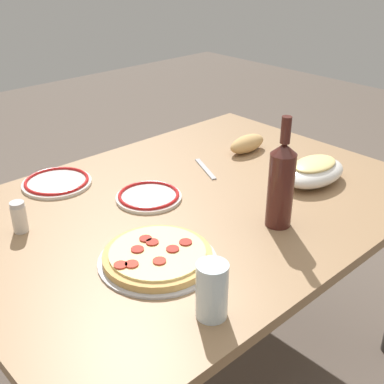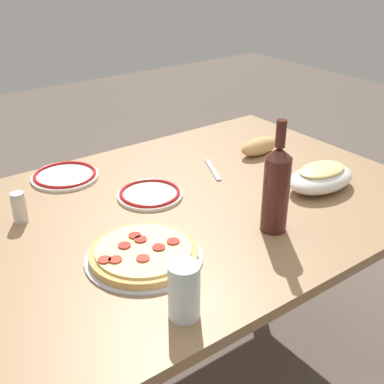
% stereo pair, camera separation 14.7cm
% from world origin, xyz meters
% --- Properties ---
extents(ground_plane, '(8.00, 8.00, 0.00)m').
position_xyz_m(ground_plane, '(0.00, 0.00, 0.00)').
color(ground_plane, brown).
rests_on(ground_plane, ground).
extents(dining_table, '(1.38, 0.99, 0.71)m').
position_xyz_m(dining_table, '(0.00, 0.00, 0.60)').
color(dining_table, '#93704C').
rests_on(dining_table, ground).
extents(pepperoni_pizza, '(0.29, 0.29, 0.03)m').
position_xyz_m(pepperoni_pizza, '(0.27, 0.17, 0.72)').
color(pepperoni_pizza, '#B7B7BC').
rests_on(pepperoni_pizza, dining_table).
extents(baked_pasta_dish, '(0.24, 0.15, 0.08)m').
position_xyz_m(baked_pasta_dish, '(-0.37, 0.17, 0.75)').
color(baked_pasta_dish, white).
rests_on(baked_pasta_dish, dining_table).
extents(wine_bottle, '(0.07, 0.07, 0.31)m').
position_xyz_m(wine_bottle, '(-0.08, 0.26, 0.83)').
color(wine_bottle, '#471E19').
rests_on(wine_bottle, dining_table).
extents(water_glass, '(0.07, 0.07, 0.13)m').
position_xyz_m(water_glass, '(0.31, 0.40, 0.77)').
color(water_glass, silver).
rests_on(water_glass, dining_table).
extents(side_plate_near, '(0.22, 0.22, 0.02)m').
position_xyz_m(side_plate_near, '(0.24, -0.37, 0.71)').
color(side_plate_near, white).
rests_on(side_plate_near, dining_table).
extents(side_plate_far, '(0.20, 0.20, 0.02)m').
position_xyz_m(side_plate_far, '(0.09, -0.10, 0.71)').
color(side_plate_far, white).
rests_on(side_plate_far, dining_table).
extents(bread_loaf, '(0.16, 0.07, 0.06)m').
position_xyz_m(bread_loaf, '(-0.41, -0.14, 0.74)').
color(bread_loaf, tan).
rests_on(bread_loaf, dining_table).
extents(spice_shaker, '(0.04, 0.04, 0.09)m').
position_xyz_m(spice_shaker, '(0.45, -0.19, 0.75)').
color(spice_shaker, silver).
rests_on(spice_shaker, dining_table).
extents(fork_right, '(0.08, 0.16, 0.00)m').
position_xyz_m(fork_right, '(-0.19, -0.13, 0.71)').
color(fork_right, '#B7B7BC').
rests_on(fork_right, dining_table).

